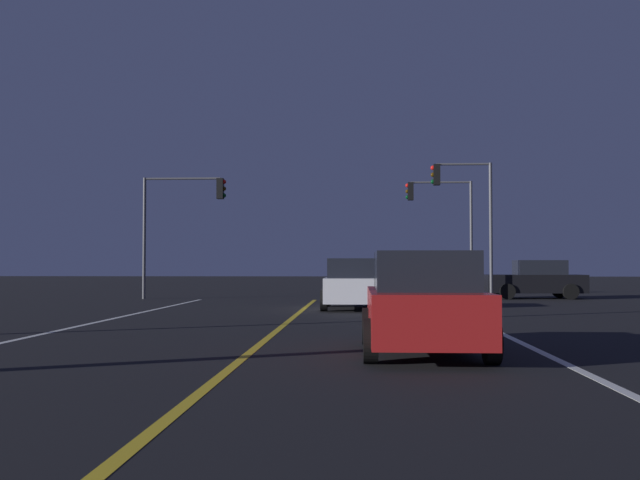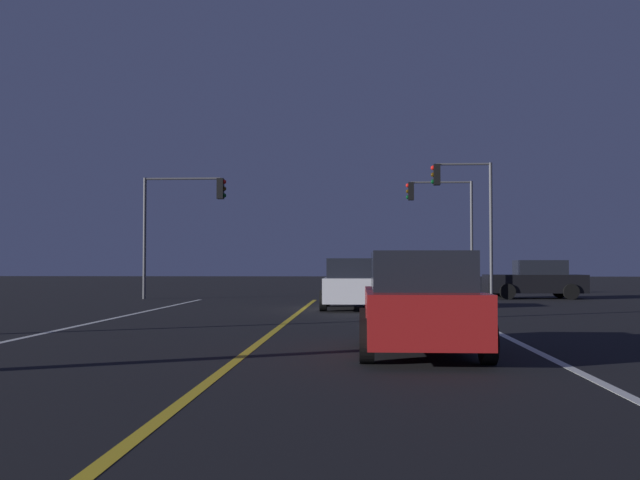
{
  "view_description": "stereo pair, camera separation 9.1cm",
  "coord_description": "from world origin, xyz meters",
  "views": [
    {
      "loc": [
        1.82,
        1.22,
        1.47
      ],
      "look_at": [
        0.27,
        31.81,
        2.52
      ],
      "focal_mm": 41.64,
      "sensor_mm": 36.0,
      "label": 1
    },
    {
      "loc": [
        1.91,
        1.22,
        1.47
      ],
      "look_at": [
        0.27,
        31.81,
        2.52
      ],
      "focal_mm": 41.64,
      "sensor_mm": 36.0,
      "label": 2
    }
  ],
  "objects": [
    {
      "name": "traffic_light_near_left",
      "position": [
        -5.77,
        33.25,
        3.99
      ],
      "size": [
        3.68,
        0.36,
        5.33
      ],
      "color": "#4C4C51",
      "rests_on": "ground"
    },
    {
      "name": "traffic_light_far_right",
      "position": [
        5.98,
        38.75,
        4.24
      ],
      "size": [
        3.36,
        0.36,
        5.72
      ],
      "rotation": [
        0.0,
        0.0,
        3.14
      ],
      "color": "#4C4C51",
      "rests_on": "ground"
    },
    {
      "name": "traffic_light_near_right",
      "position": [
        6.37,
        33.25,
        4.31
      ],
      "size": [
        2.63,
        0.36,
        5.88
      ],
      "rotation": [
        0.0,
        0.0,
        3.14
      ],
      "color": "#4C4C51",
      "rests_on": "ground"
    },
    {
      "name": "car_lead_same_lane",
      "position": [
        2.91,
        13.69,
        0.82
      ],
      "size": [
        2.02,
        4.3,
        1.7
      ],
      "rotation": [
        0.0,
        0.0,
        1.57
      ],
      "color": "black",
      "rests_on": "ground"
    },
    {
      "name": "lane_edge_right",
      "position": [
        4.92,
        13.38,
        0.0
      ],
      "size": [
        0.16,
        38.75,
        0.01
      ],
      "primitive_type": "cube",
      "color": "silver",
      "rests_on": "ground"
    },
    {
      "name": "car_crossing_side",
      "position": [
        9.7,
        34.57,
        0.82
      ],
      "size": [
        4.3,
        2.02,
        1.7
      ],
      "rotation": [
        0.0,
        0.0,
        3.14
      ],
      "color": "black",
      "rests_on": "ground"
    },
    {
      "name": "car_ahead_far",
      "position": [
        1.64,
        26.29,
        0.82
      ],
      "size": [
        2.02,
        4.3,
        1.7
      ],
      "rotation": [
        0.0,
        0.0,
        1.57
      ],
      "color": "black",
      "rests_on": "ground"
    },
    {
      "name": "lane_center_divider",
      "position": [
        0.0,
        13.38,
        0.0
      ],
      "size": [
        0.16,
        38.75,
        0.01
      ],
      "primitive_type": "cube",
      "color": "gold",
      "rests_on": "ground"
    }
  ]
}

